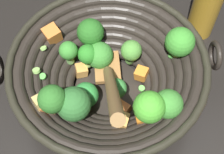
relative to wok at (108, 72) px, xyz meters
The scene contains 3 objects.
ground_plane 0.07m from the wok, 78.84° to the right, with size 4.00×4.00×0.00m, color black.
wok is the anchor object (origin of this frame).
cooking_oil_bottle 0.26m from the wok, 137.13° to the right, with size 0.06×0.06×0.21m.
Camera 1 is at (-0.03, 0.32, 0.58)m, focal length 52.28 mm.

